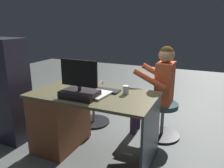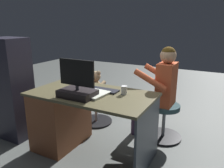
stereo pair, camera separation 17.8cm
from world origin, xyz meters
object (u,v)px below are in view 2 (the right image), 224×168
(desk, at_px, (68,115))
(monitor, at_px, (77,87))
(visitor_chair, at_px, (164,119))
(person, at_px, (160,85))
(keyboard, at_px, (101,90))
(computer_mouse, at_px, (80,85))
(teddy_bear, at_px, (96,83))
(office_chair_teddy, at_px, (96,105))
(tv_remote, at_px, (67,91))
(cup, at_px, (124,90))

(desk, height_order, monitor, monitor)
(visitor_chair, xyz_separation_m, person, (0.08, 0.00, 0.46))
(keyboard, xyz_separation_m, person, (-0.51, -0.62, -0.03))
(keyboard, xyz_separation_m, computer_mouse, (0.30, -0.01, 0.01))
(keyboard, distance_m, visitor_chair, 0.99)
(desk, distance_m, computer_mouse, 0.40)
(teddy_bear, distance_m, person, 0.97)
(computer_mouse, bearing_deg, monitor, 122.23)
(computer_mouse, distance_m, office_chair_teddy, 0.79)
(tv_remote, relative_size, office_chair_teddy, 0.31)
(tv_remote, height_order, person, person)
(keyboard, height_order, tv_remote, keyboard)
(desk, relative_size, office_chair_teddy, 2.84)
(computer_mouse, height_order, tv_remote, computer_mouse)
(computer_mouse, distance_m, visitor_chair, 1.20)
(office_chair_teddy, xyz_separation_m, person, (-0.97, -0.02, 0.45))
(monitor, xyz_separation_m, cup, (-0.40, -0.31, -0.06))
(desk, xyz_separation_m, keyboard, (-0.41, -0.13, 0.36))
(computer_mouse, bearing_deg, teddy_bear, -75.91)
(person, bearing_deg, office_chair_teddy, 0.98)
(desk, bearing_deg, teddy_bear, -86.42)
(tv_remote, height_order, teddy_bear, teddy_bear)
(desk, xyz_separation_m, visitor_chair, (-1.01, -0.75, -0.13))
(monitor, height_order, keyboard, monitor)
(tv_remote, bearing_deg, computer_mouse, -70.54)
(keyboard, bearing_deg, office_chair_teddy, -52.93)
(monitor, height_order, person, person)
(monitor, bearing_deg, keyboard, -108.41)
(office_chair_teddy, relative_size, teddy_bear, 1.39)
(desk, xyz_separation_m, computer_mouse, (-0.11, -0.14, 0.37))
(teddy_bear, height_order, person, person)
(computer_mouse, xyz_separation_m, visitor_chair, (-0.90, -0.62, -0.50))
(desk, xyz_separation_m, monitor, (-0.31, 0.18, 0.45))
(monitor, xyz_separation_m, office_chair_teddy, (0.35, -0.91, -0.58))
(office_chair_teddy, bearing_deg, cup, 141.14)
(computer_mouse, height_order, person, person)
(desk, relative_size, tv_remote, 9.31)
(computer_mouse, distance_m, person, 1.02)
(tv_remote, distance_m, teddy_bear, 0.86)
(keyboard, relative_size, person, 0.34)
(monitor, bearing_deg, office_chair_teddy, -68.90)
(tv_remote, xyz_separation_m, visitor_chair, (-0.91, -0.85, -0.49))
(desk, height_order, visitor_chair, desk)
(keyboard, bearing_deg, monitor, 71.59)
(cup, xyz_separation_m, teddy_bear, (0.75, -0.62, -0.17))
(monitor, distance_m, person, 1.12)
(keyboard, relative_size, tv_remote, 2.80)
(keyboard, distance_m, computer_mouse, 0.30)
(computer_mouse, distance_m, cup, 0.60)
(person, bearing_deg, computer_mouse, 36.91)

